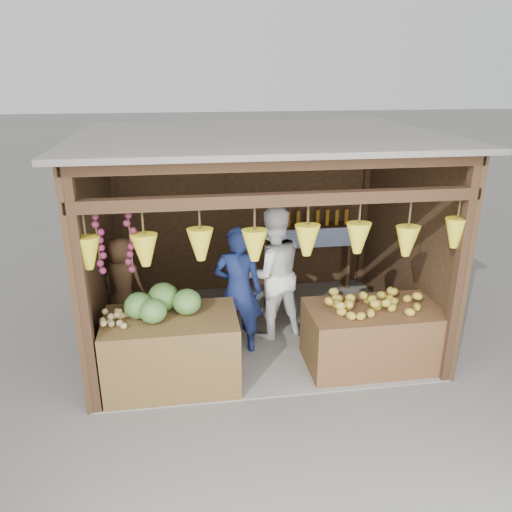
{
  "coord_description": "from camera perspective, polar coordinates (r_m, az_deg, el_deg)",
  "views": [
    {
      "loc": [
        -0.94,
        -5.98,
        3.34
      ],
      "look_at": [
        -0.06,
        -0.1,
        1.14
      ],
      "focal_mm": 35.0,
      "sensor_mm": 36.0,
      "label": 1
    }
  ],
  "objects": [
    {
      "name": "mango_pile",
      "position": [
        5.94,
        13.61,
        -4.91
      ],
      "size": [
        1.4,
        0.64,
        0.22
      ],
      "primitive_type": null,
      "color": "orange",
      "rests_on": "counter_right"
    },
    {
      "name": "vendor_seated",
      "position": [
        6.5,
        -14.96,
        -2.88
      ],
      "size": [
        0.68,
        0.6,
        1.17
      ],
      "primitive_type": "imported",
      "rotation": [
        0.0,
        0.0,
        2.67
      ],
      "color": "#4F351F",
      "rests_on": "stool"
    },
    {
      "name": "counter_right",
      "position": [
        6.17,
        13.1,
        -8.96
      ],
      "size": [
        1.55,
        0.85,
        0.75
      ],
      "primitive_type": "cube",
      "color": "#473117",
      "rests_on": "ground"
    },
    {
      "name": "stall_structure",
      "position": [
        6.23,
        0.12,
        4.73
      ],
      "size": [
        4.3,
        3.3,
        2.66
      ],
      "color": "slate",
      "rests_on": "ground"
    },
    {
      "name": "woman_standing",
      "position": [
        6.46,
        1.83,
        -2.0
      ],
      "size": [
        0.98,
        0.83,
        1.77
      ],
      "primitive_type": "imported",
      "rotation": [
        0.0,
        0.0,
        3.34
      ],
      "color": "white",
      "rests_on": "ground"
    },
    {
      "name": "tanfruit_pile",
      "position": [
        5.47,
        -15.96,
        -6.86
      ],
      "size": [
        0.34,
        0.4,
        0.13
      ],
      "primitive_type": null,
      "color": "olive",
      "rests_on": "counter_left"
    },
    {
      "name": "man_standing",
      "position": [
        6.12,
        -2.04,
        -4.0
      ],
      "size": [
        0.67,
        0.51,
        1.64
      ],
      "primitive_type": "imported",
      "rotation": [
        0.0,
        0.0,
        2.93
      ],
      "color": "#15204F",
      "rests_on": "ground"
    },
    {
      "name": "melon_pile",
      "position": [
        5.5,
        -10.72,
        -5.16
      ],
      "size": [
        1.0,
        0.5,
        0.32
      ],
      "primitive_type": null,
      "color": "#215516",
      "rests_on": "counter_left"
    },
    {
      "name": "ground",
      "position": [
        6.91,
        0.34,
        -8.58
      ],
      "size": [
        80.0,
        80.0,
        0.0
      ],
      "primitive_type": "plane",
      "color": "#514F49",
      "rests_on": "ground"
    },
    {
      "name": "stool",
      "position": [
        6.81,
        -14.41,
        -8.46
      ],
      "size": [
        0.29,
        0.29,
        0.27
      ],
      "primitive_type": "cube",
      "color": "black",
      "rests_on": "ground"
    },
    {
      "name": "back_shelf",
      "position": [
        7.92,
        6.44,
        2.04
      ],
      "size": [
        1.25,
        0.32,
        1.32
      ],
      "color": "#382314",
      "rests_on": "ground"
    },
    {
      "name": "counter_left",
      "position": [
        5.71,
        -9.55,
        -10.72
      ],
      "size": [
        1.45,
        0.85,
        0.85
      ],
      "primitive_type": "cube",
      "color": "#493318",
      "rests_on": "ground"
    }
  ]
}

